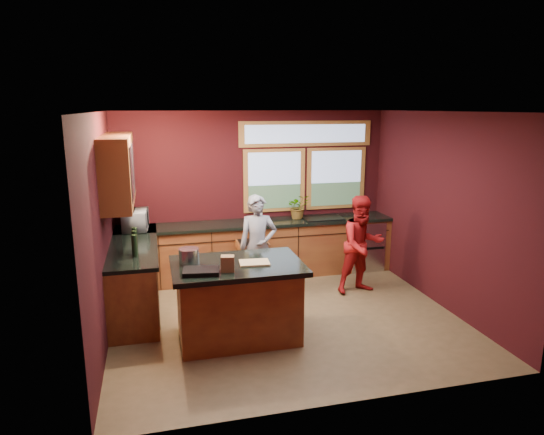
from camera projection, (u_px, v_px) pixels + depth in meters
name	position (u px, v px, depth m)	size (l,w,h in m)	color
floor	(286.00, 317.00, 6.50)	(4.50, 4.50, 0.00)	brown
room_shell	(235.00, 183.00, 6.27)	(4.52, 4.02, 2.71)	black
back_counter	(270.00, 248.00, 8.05)	(4.50, 0.64, 0.93)	#5A2415
left_counter	(135.00, 275.00, 6.74)	(0.64, 2.30, 0.93)	#5A2415
island	(238.00, 300.00, 5.85)	(1.55, 1.05, 0.95)	#5A2415
person_grey	(258.00, 247.00, 7.07)	(0.56, 0.37, 1.53)	slate
person_red	(362.00, 245.00, 7.25)	(0.72, 0.56, 1.49)	maroon
microwave	(135.00, 220.00, 7.33)	(0.54, 0.37, 0.30)	#999999
potted_plant	(298.00, 207.00, 8.07)	(0.37, 0.32, 0.41)	#999999
paper_towel	(259.00, 213.00, 7.88)	(0.12, 0.12, 0.28)	white
cutting_board	(254.00, 263.00, 5.74)	(0.35, 0.25, 0.02)	tan
stock_pot	(189.00, 256.00, 5.73)	(0.24, 0.24, 0.18)	silver
paper_bag	(228.00, 264.00, 5.45)	(0.15, 0.12, 0.18)	brown
black_tray	(201.00, 271.00, 5.39)	(0.40, 0.28, 0.05)	black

